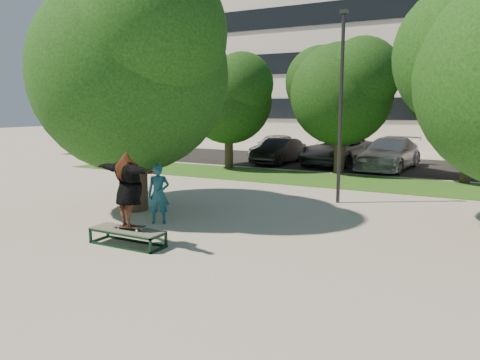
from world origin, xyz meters
The scene contains 16 objects.
ground centered at (0.00, 0.00, 0.00)m, with size 120.00×120.00×0.00m, color #9A968E.
grass_strip centered at (1.00, 9.50, 0.01)m, with size 30.00×4.00×0.02m, color #284E16.
asphalt_strip centered at (0.00, 16.00, 0.01)m, with size 40.00×8.00×0.01m, color black.
tree_left centered at (-4.29, 1.09, 4.42)m, with size 6.96×5.95×7.12m.
bg_tree_left centered at (-6.57, 11.07, 3.73)m, with size 5.28×4.51×5.77m.
bg_tree_mid centered at (-1.08, 12.08, 4.02)m, with size 5.76×4.92×6.24m.
bg_tree_right centered at (4.43, 11.57, 3.49)m, with size 5.04×4.31×5.43m.
lamppost centered at (1.00, 5.00, 3.15)m, with size 0.25×0.15×6.11m.
office_building centered at (-2.00, 31.98, 8.00)m, with size 30.00×14.12×16.00m.
grind_box centered at (-1.86, -1.97, 0.19)m, with size 1.80×0.60×0.38m.
skater_rig centered at (-1.78, -1.97, 1.29)m, with size 2.15×1.01×1.76m.
bystander centered at (-2.50, 0.02, 0.81)m, with size 0.59×0.39×1.62m, color #195161.
car_silver_a centered at (-6.31, 16.39, 0.76)m, with size 1.79×4.45×1.51m, color #BABBC0.
car_dark centered at (-5.00, 13.99, 0.70)m, with size 1.47×4.22×1.39m, color black.
car_grey centered at (-2.00, 15.23, 0.79)m, with size 2.62×5.69×1.58m, color #5B5B60.
car_silver_b centered at (0.85, 14.46, 0.80)m, with size 2.23×5.48×1.59m, color silver.
Camera 1 is at (5.26, -9.88, 3.13)m, focal length 35.00 mm.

